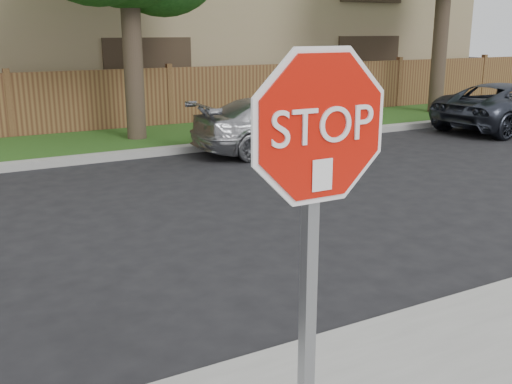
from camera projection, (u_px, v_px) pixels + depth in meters
ground at (227, 372)px, 4.66m from camera, size 90.00×90.00×0.00m
far_curb at (38, 164)px, 11.50m from camera, size 70.00×0.30×0.15m
grass_strip at (24, 150)px, 12.89m from camera, size 70.00×3.00×0.12m
fence at (10, 107)px, 14.04m from camera, size 70.00×0.12×1.60m
stop_sign at (316, 194)px, 2.81m from camera, size 1.01×0.13×2.55m
sedan_right at (284, 124)px, 12.94m from camera, size 4.11×1.83×1.17m
sedan_far_right at (510, 106)px, 15.74m from camera, size 4.58×2.44×1.23m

